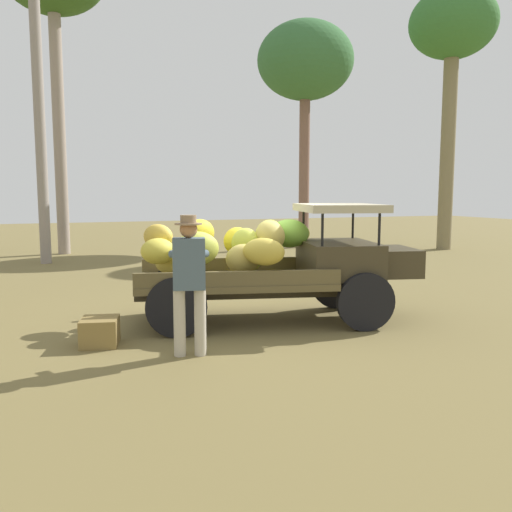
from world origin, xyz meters
TOP-DOWN VIEW (x-y plane):
  - ground_plane at (0.00, 0.00)m, footprint 60.00×60.00m
  - truck at (0.55, -0.35)m, footprint 4.65×2.57m
  - farmer at (-1.24, -1.68)m, footprint 0.53×0.49m
  - wooden_crate at (-2.28, -0.81)m, footprint 0.59×0.60m
  - forest_tree_0 at (10.46, 7.46)m, footprint 3.00×3.00m
  - forest_tree_5 at (6.00, 9.95)m, footprint 3.51×3.51m

SIDE VIEW (x-z plane):
  - ground_plane at x=0.00m, z-range 0.00..0.00m
  - wooden_crate at x=-2.28m, z-range 0.00..0.37m
  - truck at x=0.55m, z-range 0.05..1.93m
  - farmer at x=-1.24m, z-range 0.12..1.91m
  - forest_tree_5 at x=6.00m, z-range 2.61..10.83m
  - forest_tree_0 at x=10.46m, z-range 3.01..12.12m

